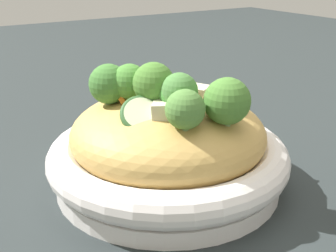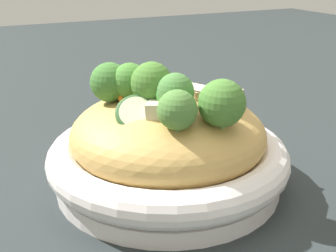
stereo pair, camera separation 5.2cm
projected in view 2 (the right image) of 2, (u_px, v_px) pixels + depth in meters
The scene contains 7 objects.
ground_plane at pixel (168, 183), 0.55m from camera, with size 3.00×3.00×0.00m, color #272E2E.
serving_bowl at pixel (168, 161), 0.54m from camera, with size 0.30×0.30×0.06m.
noodle_heap at pixel (168, 133), 0.53m from camera, with size 0.24×0.24×0.10m.
broccoli_florets at pixel (162, 93), 0.47m from camera, with size 0.14×0.18×0.07m.
carrot_coins at pixel (169, 98), 0.51m from camera, with size 0.13×0.13×0.03m.
zucchini_slices at pixel (180, 104), 0.49m from camera, with size 0.16×0.12×0.04m.
chicken_chunks at pixel (199, 100), 0.50m from camera, with size 0.15×0.06×0.03m.
Camera 2 is at (0.21, 0.44, 0.27)m, focal length 46.21 mm.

